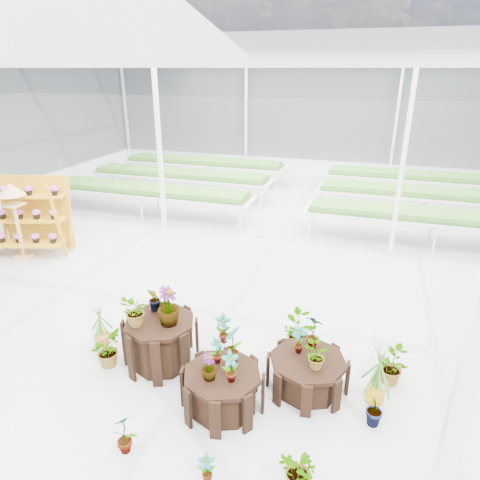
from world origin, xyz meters
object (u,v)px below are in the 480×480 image
(plinth_tall, at_px, (161,342))
(bird_table, at_px, (17,222))
(shelf_rack, at_px, (29,217))
(plinth_mid, at_px, (222,390))
(plinth_low, at_px, (307,374))

(plinth_tall, bearing_deg, bird_table, 153.24)
(plinth_tall, bearing_deg, shelf_rack, 149.85)
(plinth_mid, height_order, bird_table, bird_table)
(plinth_mid, height_order, shelf_rack, shelf_rack)
(plinth_low, xyz_separation_m, bird_table, (-7.11, 2.38, 0.67))
(plinth_mid, relative_size, plinth_low, 0.97)
(plinth_tall, height_order, plinth_mid, plinth_tall)
(plinth_mid, xyz_separation_m, shelf_rack, (-6.09, 3.44, 0.64))
(plinth_tall, relative_size, plinth_mid, 1.02)
(plinth_tall, relative_size, bird_table, 0.60)
(plinth_mid, distance_m, bird_table, 6.87)
(shelf_rack, height_order, bird_table, shelf_rack)
(plinth_mid, distance_m, shelf_rack, 7.02)
(plinth_tall, xyz_separation_m, bird_table, (-4.91, 2.48, 0.54))
(shelf_rack, bearing_deg, plinth_low, -37.63)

